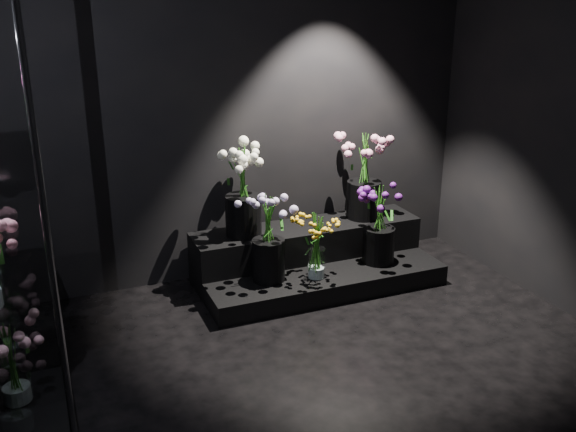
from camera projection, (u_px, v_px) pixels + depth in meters
floor at (343, 410)px, 3.54m from camera, size 4.00×4.00×0.00m
wall_back at (228, 101)px, 4.81m from camera, size 4.00×0.00×4.00m
display_riser at (313, 258)px, 5.10m from camera, size 1.86×0.83×0.41m
bouquet_orange_bells at (317, 244)px, 4.71m from camera, size 0.36×0.36×0.51m
bouquet_lilac at (268, 232)px, 4.64m from camera, size 0.41×0.41×0.66m
bouquet_purple at (380, 221)px, 4.96m from camera, size 0.41×0.41×0.62m
bouquet_cream_roses at (243, 186)px, 4.80m from camera, size 0.47×0.47×0.69m
bouquet_pink_roses at (365, 171)px, 5.17m from camera, size 0.46×0.46×0.70m
bouquet_case_base_pink at (12, 360)px, 3.37m from camera, size 0.36×0.36×0.47m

